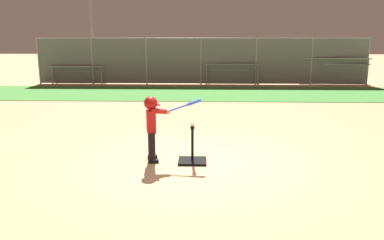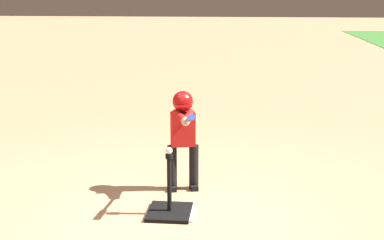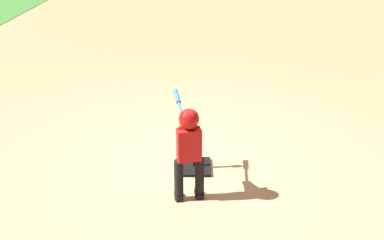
{
  "view_description": "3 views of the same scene",
  "coord_description": "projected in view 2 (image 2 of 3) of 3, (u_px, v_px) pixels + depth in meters",
  "views": [
    {
      "loc": [
        0.14,
        -6.61,
        2.24
      ],
      "look_at": [
        -0.07,
        0.22,
        0.73
      ],
      "focal_mm": 35.0,
      "sensor_mm": 36.0,
      "label": 1
    },
    {
      "loc": [
        5.26,
        0.7,
        2.34
      ],
      "look_at": [
        -0.49,
        0.14,
        0.94
      ],
      "focal_mm": 50.0,
      "sensor_mm": 36.0,
      "label": 2
    },
    {
      "loc": [
        -5.58,
        -0.07,
        3.18
      ],
      "look_at": [
        -0.36,
        -0.03,
        0.88
      ],
      "focal_mm": 42.0,
      "sensor_mm": 36.0,
      "label": 3
    }
  ],
  "objects": [
    {
      "name": "batter_child",
      "position": [
        183.0,
        128.0,
        6.27
      ],
      "size": [
        1.04,
        0.43,
        1.21
      ],
      "color": "black",
      "rests_on": "ground_plane"
    },
    {
      "name": "ground_plane",
      "position": [
        175.0,
        216.0,
        5.7
      ],
      "size": [
        90.0,
        90.0,
        0.0
      ],
      "primitive_type": "plane",
      "color": "tan"
    },
    {
      "name": "baseball",
      "position": [
        169.0,
        151.0,
        5.6
      ],
      "size": [
        0.07,
        0.07,
        0.07
      ],
      "primitive_type": "sphere",
      "color": "white",
      "rests_on": "batting_tee"
    },
    {
      "name": "home_plate",
      "position": [
        173.0,
        213.0,
        5.75
      ],
      "size": [
        0.47,
        0.47,
        0.02
      ],
      "primitive_type": "cube",
      "rotation": [
        0.0,
        0.0,
        0.07
      ],
      "color": "white",
      "rests_on": "ground_plane"
    },
    {
      "name": "batting_tee",
      "position": [
        170.0,
        207.0,
        5.75
      ],
      "size": [
        0.51,
        0.46,
        0.67
      ],
      "color": "black",
      "rests_on": "ground_plane"
    }
  ]
}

